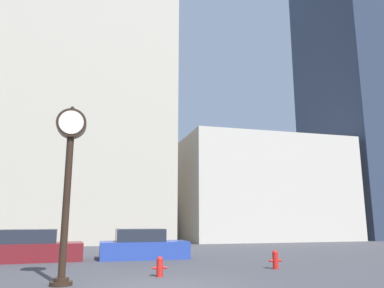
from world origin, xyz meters
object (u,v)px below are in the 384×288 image
Objects in this scene: fire_hydrant_near at (160,266)px; street_clock at (69,165)px; fire_hydrant_far at (275,259)px; car_blue at (143,246)px; car_maroon at (32,248)px.

street_clock is at bearing -163.26° from fire_hydrant_near.
street_clock reaches higher than fire_hydrant_far.
car_blue is 6.89m from fire_hydrant_far.
car_maroon reaches higher than fire_hydrant_near.
street_clock is 7.63× the size of fire_hydrant_far.
fire_hydrant_near is (4.79, -6.14, -0.27)m from car_maroon.
car_blue is 6.11m from fire_hydrant_near.
street_clock is at bearing -79.32° from car_maroon.
street_clock is 1.22× the size of car_maroon.
car_maroon is at bearing 127.98° from fire_hydrant_near.
car_blue is at bearing 87.30° from fire_hydrant_near.
car_maroon reaches higher than car_blue.
street_clock reaches higher than car_maroon.
car_blue reaches higher than fire_hydrant_far.
car_maroon is at bearing 150.68° from fire_hydrant_far.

